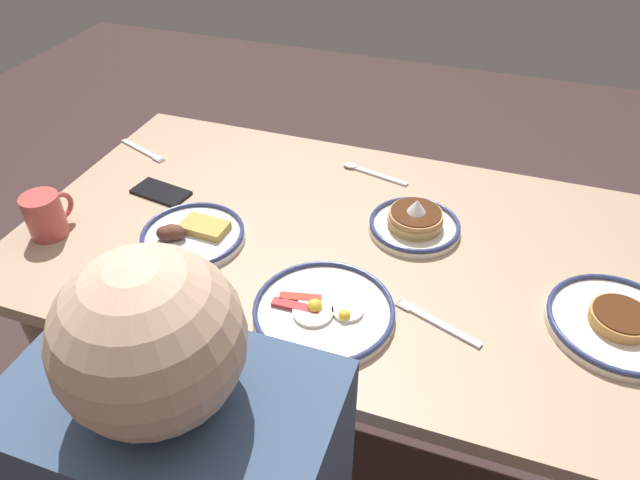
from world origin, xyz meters
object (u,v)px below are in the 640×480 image
(plate_near_main, at_px, (415,223))
(cell_phone, at_px, (161,192))
(plate_far_companion, at_px, (618,323))
(tea_spoon, at_px, (365,171))
(plate_center_pancakes, at_px, (192,234))
(plate_far_side, at_px, (323,311))
(butter_knife, at_px, (176,305))
(coffee_mug, at_px, (46,215))
(fork_near, at_px, (143,151))
(fork_far, at_px, (437,323))

(plate_near_main, distance_m, cell_phone, 0.63)
(plate_far_companion, bearing_deg, tea_spoon, -32.42)
(plate_center_pancakes, relative_size, plate_far_companion, 0.89)
(plate_near_main, height_order, plate_center_pancakes, plate_near_main)
(plate_far_side, bearing_deg, butter_knife, 13.98)
(plate_near_main, bearing_deg, coffee_mug, 19.72)
(plate_center_pancakes, height_order, plate_far_companion, plate_center_pancakes)
(cell_phone, distance_m, butter_knife, 0.41)
(fork_near, distance_m, fork_far, 0.97)
(fork_near, relative_size, butter_knife, 0.81)
(plate_center_pancakes, distance_m, butter_knife, 0.21)
(cell_phone, xyz_separation_m, fork_far, (-0.73, 0.22, -0.00))
(plate_far_side, bearing_deg, cell_phone, -26.98)
(fork_near, bearing_deg, cell_phone, 133.79)
(coffee_mug, xyz_separation_m, fork_near, (0.01, -0.39, -0.05))
(plate_far_companion, bearing_deg, plate_near_main, -22.34)
(plate_far_companion, height_order, plate_far_side, plate_far_companion)
(fork_near, bearing_deg, fork_far, 156.87)
(plate_center_pancakes, relative_size, plate_far_side, 0.84)
(plate_near_main, bearing_deg, plate_far_companion, 157.66)
(plate_far_companion, bearing_deg, cell_phone, -6.25)
(plate_near_main, relative_size, butter_knife, 0.98)
(coffee_mug, bearing_deg, plate_far_side, 176.30)
(plate_far_companion, relative_size, butter_knife, 1.23)
(fork_near, bearing_deg, plate_far_companion, 166.96)
(plate_far_companion, height_order, tea_spoon, plate_far_companion)
(coffee_mug, bearing_deg, tea_spoon, -141.44)
(plate_center_pancakes, distance_m, tea_spoon, 0.50)
(plate_center_pancakes, xyz_separation_m, butter_knife, (-0.07, 0.20, -0.01))
(coffee_mug, distance_m, fork_far, 0.89)
(fork_near, bearing_deg, coffee_mug, 91.14)
(plate_near_main, height_order, cell_phone, plate_near_main)
(plate_far_companion, distance_m, fork_near, 1.25)
(plate_center_pancakes, xyz_separation_m, plate_far_side, (-0.36, 0.13, -0.00))
(tea_spoon, bearing_deg, fork_far, 119.86)
(plate_near_main, xyz_separation_m, cell_phone, (0.63, 0.06, -0.02))
(plate_near_main, distance_m, fork_far, 0.29)
(plate_far_companion, bearing_deg, plate_far_side, 15.61)
(plate_far_side, xyz_separation_m, fork_near, (0.68, -0.43, -0.01))
(plate_far_side, relative_size, cell_phone, 1.93)
(fork_near, bearing_deg, tea_spoon, -170.96)
(plate_far_side, height_order, coffee_mug, coffee_mug)
(plate_near_main, xyz_separation_m, butter_knife, (0.39, 0.40, -0.02))
(coffee_mug, bearing_deg, plate_center_pancakes, -165.24)
(plate_center_pancakes, relative_size, tea_spoon, 1.30)
(plate_far_side, bearing_deg, plate_far_companion, -164.39)
(plate_near_main, bearing_deg, butter_knife, 45.04)
(plate_far_companion, relative_size, cell_phone, 1.83)
(cell_phone, bearing_deg, plate_near_main, -165.34)
(coffee_mug, height_order, fork_far, coffee_mug)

